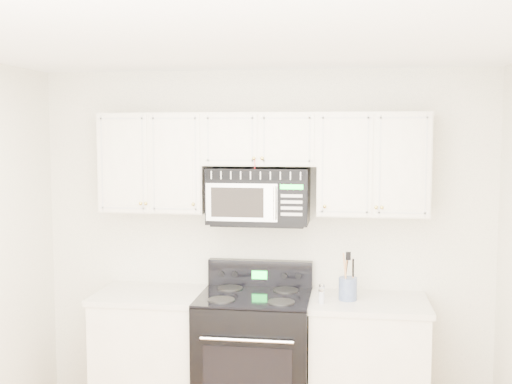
# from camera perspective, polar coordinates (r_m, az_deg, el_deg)

# --- Properties ---
(room) EXTENTS (3.51, 3.51, 2.61)m
(room) POSITION_cam_1_polar(r_m,az_deg,el_deg) (3.32, -3.23, -9.11)
(room) COLOR brown
(room) RESTS_ON ground
(base_cabinet_left) EXTENTS (0.86, 0.65, 0.92)m
(base_cabinet_left) POSITION_cam_1_polar(r_m,az_deg,el_deg) (5.11, -8.97, -14.18)
(base_cabinet_left) COLOR silver
(base_cabinet_left) RESTS_ON ground
(base_cabinet_right) EXTENTS (0.86, 0.65, 0.92)m
(base_cabinet_right) POSITION_cam_1_polar(r_m,az_deg,el_deg) (4.90, 9.87, -15.04)
(base_cabinet_right) COLOR silver
(base_cabinet_right) RESTS_ON ground
(range) EXTENTS (0.81, 0.74, 1.13)m
(range) POSITION_cam_1_polar(r_m,az_deg,el_deg) (4.90, -0.12, -14.26)
(range) COLOR black
(range) RESTS_ON ground
(upper_cabinets) EXTENTS (2.44, 0.37, 0.75)m
(upper_cabinets) POSITION_cam_1_polar(r_m,az_deg,el_deg) (4.79, 0.49, 3.03)
(upper_cabinets) COLOR silver
(upper_cabinets) RESTS_ON ground
(microwave) EXTENTS (0.75, 0.42, 0.41)m
(microwave) POSITION_cam_1_polar(r_m,az_deg,el_deg) (4.78, 0.26, -0.30)
(microwave) COLOR black
(microwave) RESTS_ON ground
(utensil_crock) EXTENTS (0.13, 0.13, 0.35)m
(utensil_crock) POSITION_cam_1_polar(r_m,az_deg,el_deg) (4.72, 8.17, -8.42)
(utensil_crock) COLOR slate
(utensil_crock) RESTS_ON base_cabinet_right
(shaker_salt) EXTENTS (0.04, 0.04, 0.10)m
(shaker_salt) POSITION_cam_1_polar(r_m,az_deg,el_deg) (4.61, 5.85, -9.19)
(shaker_salt) COLOR #B2B2BF
(shaker_salt) RESTS_ON base_cabinet_right
(shaker_pepper) EXTENTS (0.04, 0.04, 0.10)m
(shaker_pepper) POSITION_cam_1_polar(r_m,az_deg,el_deg) (4.75, 5.87, -8.76)
(shaker_pepper) COLOR #B2B2BF
(shaker_pepper) RESTS_ON base_cabinet_right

